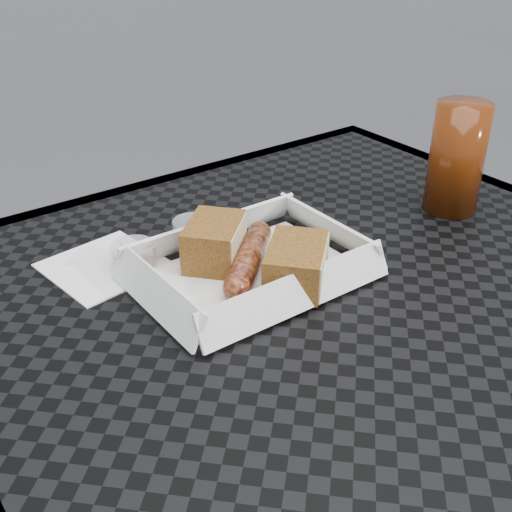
{
  "coord_description": "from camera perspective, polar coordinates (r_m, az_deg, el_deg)",
  "views": [
    {
      "loc": [
        -0.41,
        -0.4,
        1.12
      ],
      "look_at": [
        -0.06,
        0.08,
        0.78
      ],
      "focal_mm": 45.0,
      "sensor_mm": 36.0,
      "label": 1
    }
  ],
  "objects": [
    {
      "name": "veg_garnish",
      "position": [
        0.7,
        5.57,
        -1.91
      ],
      "size": [
        0.03,
        0.03,
        0.0
      ],
      "color": "#F5530A",
      "rests_on": "food_tray"
    },
    {
      "name": "condiment_cup_sauce",
      "position": [
        0.73,
        -10.8,
        -0.05
      ],
      "size": [
        0.05,
        0.05,
        0.03
      ],
      "primitive_type": "cylinder",
      "color": "maroon",
      "rests_on": "patio_table"
    },
    {
      "name": "napkin",
      "position": [
        0.75,
        -13.26,
        -0.86
      ],
      "size": [
        0.14,
        0.14,
        0.0
      ],
      "primitive_type": "cube",
      "rotation": [
        0.0,
        0.0,
        0.14
      ],
      "color": "white",
      "rests_on": "patio_table"
    },
    {
      "name": "drink_glass",
      "position": [
        0.88,
        17.41,
        8.3
      ],
      "size": [
        0.07,
        0.07,
        0.14
      ],
      "primitive_type": "cylinder",
      "color": "#4B1B06",
      "rests_on": "patio_table"
    },
    {
      "name": "bratwurst",
      "position": [
        0.71,
        -0.65,
        -0.23
      ],
      "size": [
        0.12,
        0.11,
        0.03
      ],
      "rotation": [
        0.0,
        0.0,
        0.74
      ],
      "color": "brown",
      "rests_on": "food_tray"
    },
    {
      "name": "bread_near",
      "position": [
        0.72,
        -3.74,
        1.25
      ],
      "size": [
        0.1,
        0.09,
        0.05
      ],
      "primitive_type": "cube",
      "rotation": [
        0.0,
        0.0,
        0.74
      ],
      "color": "brown",
      "rests_on": "food_tray"
    },
    {
      "name": "condiment_cup_empty",
      "position": [
        0.78,
        -5.57,
        2.13
      ],
      "size": [
        0.05,
        0.05,
        0.03
      ],
      "primitive_type": "cylinder",
      "color": "silver",
      "rests_on": "patio_table"
    },
    {
      "name": "bread_far",
      "position": [
        0.69,
        3.58,
        -0.74
      ],
      "size": [
        0.1,
        0.1,
        0.05
      ],
      "primitive_type": "cube",
      "rotation": [
        0.0,
        0.0,
        0.74
      ],
      "color": "brown",
      "rests_on": "food_tray"
    },
    {
      "name": "food_tray",
      "position": [
        0.71,
        -0.48,
        -1.62
      ],
      "size": [
        0.22,
        0.15,
        0.0
      ],
      "primitive_type": "cube",
      "color": "white",
      "rests_on": "patio_table"
    },
    {
      "name": "patio_table",
      "position": [
        0.73,
        7.28,
        -8.43
      ],
      "size": [
        0.8,
        0.8,
        0.74
      ],
      "color": "black",
      "rests_on": "ground"
    }
  ]
}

